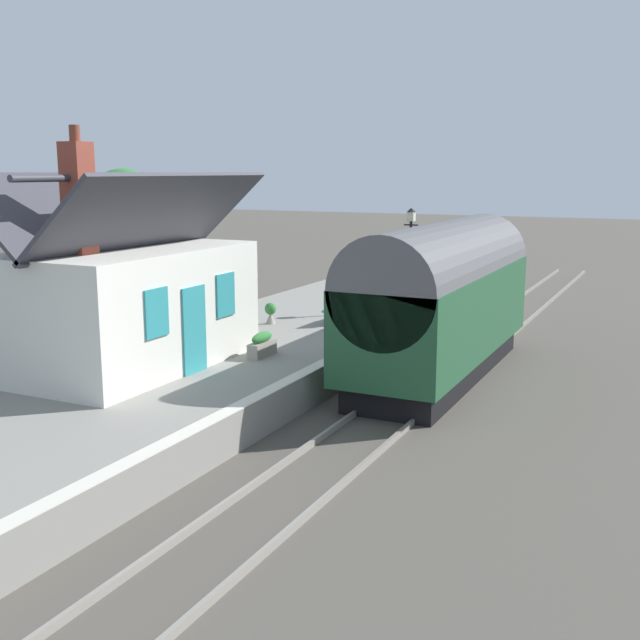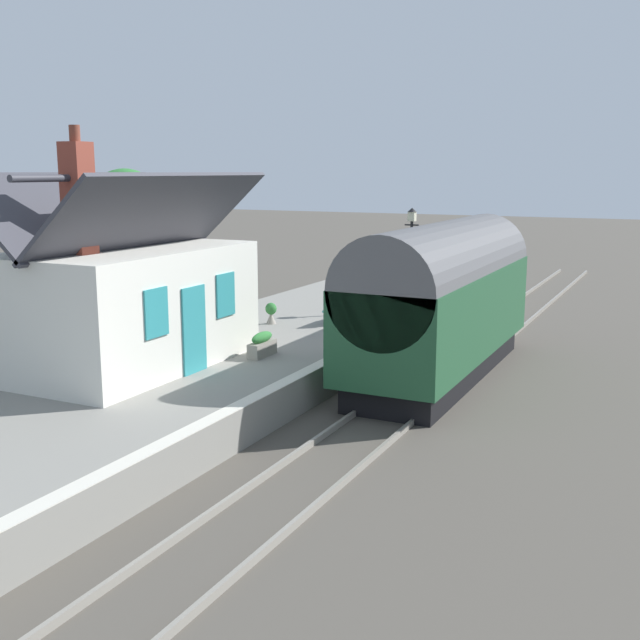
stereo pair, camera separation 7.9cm
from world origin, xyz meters
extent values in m
plane|color=#4C473F|center=(0.00, 0.00, 0.00)|extent=(160.00, 160.00, 0.00)
cube|color=gray|center=(0.00, 4.35, 0.45)|extent=(32.00, 6.69, 0.89)
cube|color=beige|center=(0.00, 1.18, 0.90)|extent=(32.00, 0.36, 0.02)
cube|color=gray|center=(0.00, -1.62, 0.07)|extent=(52.00, 0.08, 0.14)
cube|color=gray|center=(0.00, -0.18, 0.07)|extent=(52.00, 0.08, 0.14)
cube|color=black|center=(0.72, -0.90, 0.35)|extent=(8.71, 2.29, 0.70)
cube|color=#1E4C2D|center=(0.72, -0.90, 1.85)|extent=(9.46, 2.70, 2.30)
cylinder|color=#515154|center=(0.72, -0.90, 3.00)|extent=(9.46, 2.65, 2.65)
cube|color=black|center=(0.72, 0.47, 2.14)|extent=(8.04, 0.03, 0.80)
cylinder|color=black|center=(3.56, -0.90, 0.35)|extent=(0.70, 2.16, 0.70)
cylinder|color=black|center=(-2.11, -0.90, 0.35)|extent=(0.70, 2.16, 0.70)
cube|color=black|center=(5.48, -0.90, 2.25)|extent=(0.04, 2.16, 0.90)
cylinder|color=#F2EDCC|center=(5.50, -0.90, 1.27)|extent=(0.06, 0.24, 0.24)
cube|color=red|center=(5.54, -0.90, 0.82)|extent=(0.16, 2.56, 0.24)
cube|color=silver|center=(-4.80, 5.46, 2.36)|extent=(6.26, 3.79, 2.93)
cube|color=#38383F|center=(-4.80, 4.52, 4.68)|extent=(6.76, 2.15, 1.95)
cube|color=#38383F|center=(-4.80, 6.41, 4.68)|extent=(6.76, 2.15, 1.95)
cylinder|color=#38383F|center=(-4.80, 5.46, 5.53)|extent=(6.76, 0.16, 0.16)
cube|color=brown|center=(-6.28, 5.46, 5.07)|extent=(0.56, 0.56, 2.49)
cylinder|color=brown|center=(-6.28, 5.46, 6.50)|extent=(0.24, 0.24, 0.36)
cube|color=teal|center=(-4.71, 3.55, 1.94)|extent=(0.90, 0.06, 2.10)
cube|color=teal|center=(-6.11, 3.55, 2.59)|extent=(0.80, 0.05, 1.10)
cube|color=teal|center=(-3.31, 3.55, 2.59)|extent=(0.80, 0.05, 1.10)
cube|color=teal|center=(2.47, 3.07, 1.34)|extent=(1.41, 0.43, 0.06)
cube|color=teal|center=(2.46, 2.89, 1.57)|extent=(1.40, 0.14, 0.40)
cube|color=black|center=(1.91, 3.09, 1.11)|extent=(0.07, 0.36, 0.44)
cube|color=black|center=(3.03, 3.06, 1.11)|extent=(0.07, 0.36, 0.44)
cube|color=teal|center=(7.32, 2.88, 1.34)|extent=(1.42, 0.47, 0.06)
cube|color=teal|center=(7.32, 2.70, 1.57)|extent=(1.40, 0.17, 0.40)
cube|color=black|center=(6.76, 2.91, 1.11)|extent=(0.08, 0.36, 0.44)
cube|color=black|center=(7.88, 2.86, 1.11)|extent=(0.08, 0.36, 0.44)
cube|color=teal|center=(10.56, 3.07, 1.34)|extent=(1.41, 0.45, 0.06)
cube|color=teal|center=(10.55, 2.89, 1.57)|extent=(1.40, 0.15, 0.40)
cube|color=black|center=(10.00, 3.09, 1.11)|extent=(0.07, 0.36, 0.44)
cube|color=black|center=(11.11, 3.05, 1.11)|extent=(0.07, 0.36, 0.44)
cube|color=#9E5138|center=(9.41, 1.71, 1.07)|extent=(0.95, 0.32, 0.35)
ellipsoid|color=#2D7233|center=(9.41, 1.71, 1.36)|extent=(0.85, 0.29, 0.29)
cylinder|color=black|center=(6.10, 3.49, 1.03)|extent=(0.33, 0.33, 0.28)
ellipsoid|color=olive|center=(6.10, 3.49, 1.29)|extent=(0.33, 0.33, 0.38)
cone|color=#E43373|center=(6.10, 3.49, 1.41)|extent=(0.08, 0.08, 0.13)
cube|color=gray|center=(-2.56, 2.94, 1.09)|extent=(1.03, 0.32, 0.39)
ellipsoid|color=#2D7233|center=(-2.56, 2.94, 1.40)|extent=(0.93, 0.29, 0.29)
cone|color=gray|center=(1.36, 4.90, 1.07)|extent=(0.32, 0.32, 0.36)
cylinder|color=gray|center=(1.36, 4.90, 0.92)|extent=(0.18, 0.18, 0.06)
ellipsoid|color=#2D7233|center=(1.36, 4.90, 1.38)|extent=(0.36, 0.36, 0.38)
cone|color=#E41F49|center=(1.36, 4.90, 1.50)|extent=(0.08, 0.08, 0.14)
cylinder|color=black|center=(5.38, 1.65, 2.46)|extent=(0.10, 0.10, 3.14)
cylinder|color=black|center=(5.38, 1.65, 3.88)|extent=(0.05, 0.50, 0.05)
cube|color=beige|center=(5.38, 1.65, 4.17)|extent=(0.24, 0.24, 0.32)
cone|color=black|center=(5.38, 1.65, 4.39)|extent=(0.32, 0.32, 0.14)
cylinder|color=black|center=(8.56, 1.80, 1.44)|extent=(0.06, 0.06, 1.10)
cylinder|color=black|center=(9.16, 1.80, 1.44)|extent=(0.06, 0.06, 1.10)
cube|color=maroon|center=(8.86, 1.80, 2.21)|extent=(0.90, 0.06, 0.44)
cube|color=black|center=(8.86, 1.80, 2.21)|extent=(0.96, 0.03, 0.50)
cylinder|color=#4C3828|center=(8.59, 16.67, 1.50)|extent=(0.40, 0.40, 3.00)
ellipsoid|color=#2D7233|center=(8.59, 16.67, 4.15)|extent=(3.31, 3.57, 3.30)
camera|label=1|loc=(-19.59, -7.01, 5.68)|focal=43.18mm
camera|label=2|loc=(-19.56, -7.08, 5.68)|focal=43.18mm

